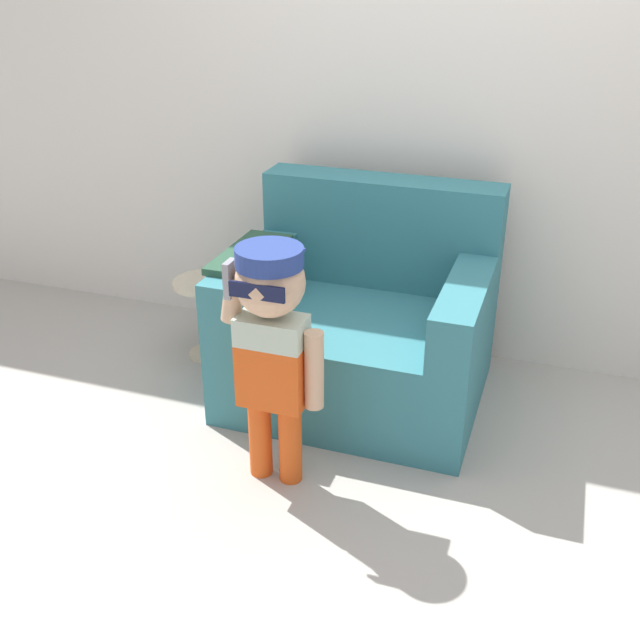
# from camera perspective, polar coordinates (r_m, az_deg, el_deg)

# --- Properties ---
(ground_plane) EXTENTS (10.00, 10.00, 0.00)m
(ground_plane) POSITION_cam_1_polar(r_m,az_deg,el_deg) (3.32, 6.42, -6.94)
(ground_plane) COLOR #ADA89E
(wall_back) EXTENTS (10.00, 0.05, 2.60)m
(wall_back) POSITION_cam_1_polar(r_m,az_deg,el_deg) (3.46, 10.16, 17.44)
(wall_back) COLOR silver
(wall_back) RESTS_ON ground_plane
(armchair) EXTENTS (1.10, 0.89, 0.91)m
(armchair) POSITION_cam_1_polar(r_m,az_deg,el_deg) (3.31, 3.20, -0.34)
(armchair) COLOR teal
(armchair) RESTS_ON ground_plane
(person_child) EXTENTS (0.38, 0.29, 0.93)m
(person_child) POSITION_cam_1_polar(r_m,az_deg,el_deg) (2.61, -3.66, -0.86)
(person_child) COLOR #E05119
(person_child) RESTS_ON ground_plane
(side_table) EXTENTS (0.30, 0.30, 0.40)m
(side_table) POSITION_cam_1_polar(r_m,az_deg,el_deg) (3.67, -8.65, 0.71)
(side_table) COLOR beige
(side_table) RESTS_ON ground_plane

